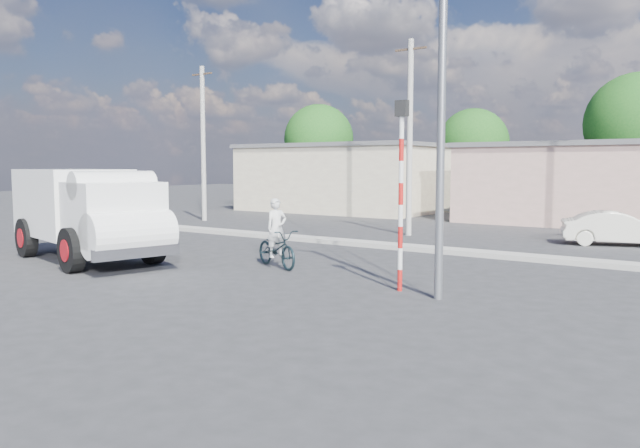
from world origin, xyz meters
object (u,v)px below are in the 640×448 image
Objects in this scene: truck at (89,211)px; traffic_pole at (401,179)px; car_cream at (617,228)px; streetlight at (435,68)px; bicycle at (277,248)px; cyclist at (277,238)px.

traffic_pole reaches higher than truck.
truck is 18.20m from car_cream.
traffic_pole is 0.48× the size of streetlight.
traffic_pole is at bearing 162.27° from streetlight.
traffic_pole reaches higher than bicycle.
car_cream is 13.09m from streetlight.
bicycle is at bearing 0.00° from cyclist.
traffic_pole is at bearing -79.17° from bicycle.
traffic_pole is at bearing 148.67° from car_cream.
streetlight is at bearing -80.22° from cyclist.
cyclist is at bearing 0.00° from bicycle.
truck is 5.96m from bicycle.
bicycle is 0.56× the size of car_cream.
car_cream is at bearing -9.47° from cyclist.
truck reaches higher than cyclist.
car_cream is (6.92, 11.02, 0.07)m from bicycle.
cyclist is at bearing 168.16° from traffic_pole.
streetlight is (10.75, 1.12, 3.42)m from truck.
cyclist is 0.19× the size of streetlight.
bicycle is at bearing 128.30° from car_cream.
streetlight is at bearing -17.73° from traffic_pole.
streetlight is (5.37, -1.23, 4.41)m from bicycle.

